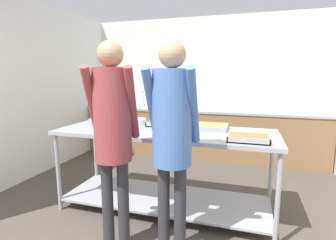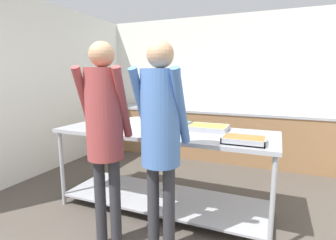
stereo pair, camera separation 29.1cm
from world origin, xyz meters
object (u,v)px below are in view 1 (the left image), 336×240
Objects in this scene: serving_tray_vegetables at (168,124)px; guest_serving_left at (172,127)px; serving_tray_greens at (248,138)px; guest_serving_right at (113,124)px; serving_tray_roast at (208,127)px; plate_stack at (136,122)px; water_bottle at (143,100)px; sauce_pan at (101,122)px.

serving_tray_vegetables is 0.27× the size of guest_serving_left.
guest_serving_right is at bearing -151.07° from serving_tray_greens.
serving_tray_roast is at bearing 135.81° from serving_tray_greens.
serving_tray_vegetables is (0.42, 0.03, -0.01)m from plate_stack.
plate_stack is 2.12m from water_bottle.
water_bottle is at bearing 109.92° from plate_stack.
sauce_pan is 1.61× the size of plate_stack.
serving_tray_greens is 1.24m from guest_serving_right.
guest_serving_right is (-0.64, -1.02, 0.18)m from serving_tray_roast.
plate_stack is 0.93× the size of water_bottle.
plate_stack is 0.73× the size of serving_tray_greens.
plate_stack reaches higher than serving_tray_greens.
water_bottle reaches higher than serving_tray_vegetables.
guest_serving_left is at bearing -137.23° from serving_tray_greens.
water_bottle is at bearing 120.03° from serving_tray_vegetables.
sauce_pan is 1.50× the size of water_bottle.
water_bottle is (-0.33, 2.16, 0.07)m from sauce_pan.
water_bottle is at bearing 108.02° from guest_serving_right.
water_bottle reaches higher than plate_stack.
guest_serving_left reaches higher than plate_stack.
serving_tray_greens is at bearing 28.93° from guest_serving_right.
serving_tray_greens is 3.21m from water_bottle.
guest_serving_right is (0.66, -0.89, 0.17)m from sauce_pan.
guest_serving_left is (0.76, -0.99, 0.16)m from plate_stack.
serving_tray_greens is (0.44, -0.43, -0.00)m from serving_tray_roast.
sauce_pan is at bearing -167.02° from serving_tray_vegetables.
serving_tray_greens is 1.29× the size of water_bottle.
plate_stack reaches higher than serving_tray_roast.
serving_tray_roast is at bearing -1.77° from plate_stack.
plate_stack is 1.10m from guest_serving_right.
guest_serving_right reaches higher than plate_stack.
water_bottle is at bearing 130.17° from serving_tray_greens.
guest_serving_right is 6.16× the size of water_bottle.
guest_serving_right is (0.27, -1.05, 0.17)m from plate_stack.
sauce_pan is 1.30m from serving_tray_roast.
serving_tray_greens is 0.21× the size of guest_serving_left.
sauce_pan is 1.12m from guest_serving_right.
serving_tray_roast and serving_tray_greens have the same top height.
serving_tray_roast is 0.24× the size of guest_serving_right.
guest_serving_right is at bearing -53.48° from sauce_pan.
serving_tray_vegetables is at bearing -59.97° from water_bottle.
sauce_pan is 1.17× the size of serving_tray_greens.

